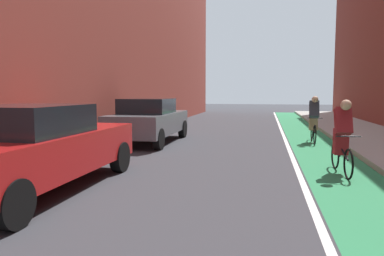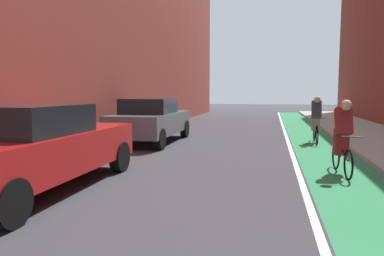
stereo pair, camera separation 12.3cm
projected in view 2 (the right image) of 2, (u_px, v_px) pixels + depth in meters
The scene contains 7 objects.
ground_plane at pixel (221, 151), 10.66m from camera, with size 86.24×86.24×0.00m, color #38383D.
bike_lane_paint at pixel (317, 145), 11.98m from camera, with size 1.60×39.20×0.00m, color #2D8451.
lane_divider_stripe at pixel (289, 144), 12.17m from camera, with size 0.12×39.20×0.00m, color white.
parked_sedan_red at pixel (34, 147), 6.37m from camera, with size 1.92×4.53×1.53m.
parked_sedan_gray at pixel (151, 120), 12.55m from camera, with size 1.87×4.27×1.53m.
cyclist_trailing at pixel (342, 135), 7.64m from camera, with size 0.48×1.68×1.59m.
cyclist_far at pixel (316, 118), 12.43m from camera, with size 0.48×1.72×1.62m.
Camera 2 is at (1.41, 5.12, 1.75)m, focal length 33.72 mm.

